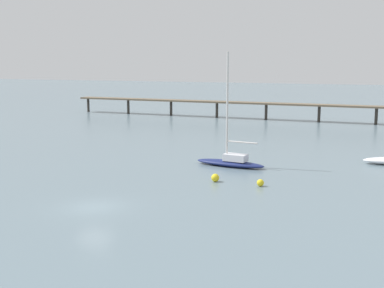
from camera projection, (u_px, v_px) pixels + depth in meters
The scene contains 5 objects.
ground_plane at pixel (94, 207), 37.81m from camera, with size 400.00×400.00×0.00m, color slate.
pier at pixel (360, 100), 86.23m from camera, with size 76.54×5.02×7.94m.
sailboat_navy at pixel (231, 160), 52.15m from camera, with size 7.56×2.90×11.44m.
mooring_buoy_inner at pixel (215, 178), 45.67m from camera, with size 0.71×0.71×0.71m, color yellow.
mooring_buoy_far at pixel (260, 183), 44.03m from camera, with size 0.61×0.61×0.61m, color yellow.
Camera 1 is at (19.31, -31.85, 10.72)m, focal length 48.38 mm.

